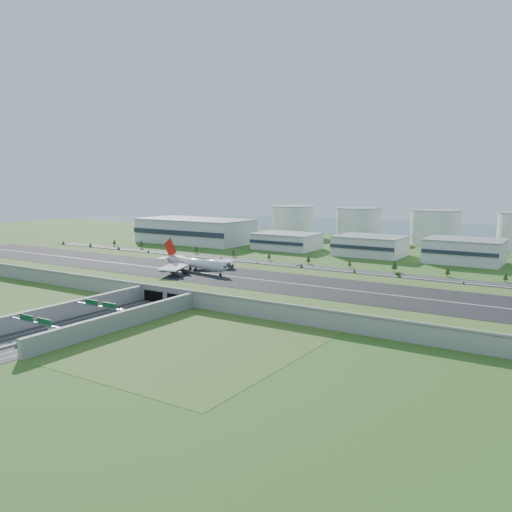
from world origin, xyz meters
The scene contains 23 objects.
ground centered at (0.00, 0.00, 0.00)m, with size 1200.00×1200.00×0.00m, color #3E581B.
airfield_deck centered at (0.00, -0.09, 4.12)m, with size 520.00×100.00×9.20m.
underpass_road centered at (0.00, -99.42, 3.43)m, with size 38.80×120.40×8.00m.
sign_gantry_near centered at (0.00, -95.04, 6.95)m, with size 38.70×0.70×9.80m.
sign_gantry_far centered at (0.00, -130.04, 6.95)m, with size 38.70×0.70×9.80m.
north_expressway centered at (0.00, 95.00, 0.06)m, with size 560.00×36.00×0.12m, color #28282B.
tree_row centered at (8.17, 95.70, 4.64)m, with size 504.88×48.67×8.45m.
hangar_west centered at (-170.00, 185.00, 12.50)m, with size 120.00×60.00×25.00m, color silver.
hangar_mid_a centered at (-60.00, 190.00, 7.50)m, with size 58.00×42.00×15.00m, color silver.
hangar_mid_b centered at (25.00, 190.00, 8.50)m, with size 58.00×42.00×17.00m, color silver.
hangar_mid_c centered at (105.00, 190.00, 9.50)m, with size 58.00×42.00×19.00m, color silver.
fuel_tank_a centered at (-120.00, 310.00, 17.50)m, with size 50.00×50.00×35.00m, color silver.
fuel_tank_b centered at (-35.00, 310.00, 17.50)m, with size 50.00×50.00×35.00m, color silver.
fuel_tank_c centered at (50.00, 310.00, 17.50)m, with size 50.00×50.00×35.00m, color silver.
bay_water centered at (0.00, 480.00, 0.03)m, with size 1200.00×260.00×0.06m, color #31505E.
boeing_747 centered at (-21.72, 2.44, 13.67)m, with size 63.83×59.76×19.94m.
car_0 centered at (-6.61, -76.55, 0.95)m, with size 1.95×4.85×1.65m, color silver.
car_1 centered at (-6.37, -116.85, 0.95)m, with size 1.76×5.05×1.66m, color silver.
car_2 centered at (9.02, -67.20, 0.88)m, with size 2.51×5.44×1.51m, color #0A0F36.
car_3 centered at (9.03, -138.62, 0.80)m, with size 1.91×4.70×1.37m, color #A3160F.
car_4 centered at (-138.65, 87.08, 0.93)m, with size 1.92×4.77×1.63m, color slate.
car_5 centered at (78.52, 103.98, 0.80)m, with size 1.44×4.12×1.36m, color black.
car_7 centered at (-0.92, 104.21, 0.79)m, with size 1.89×4.64×1.35m, color white.
Camera 1 is at (197.56, -265.77, 66.58)m, focal length 38.00 mm.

